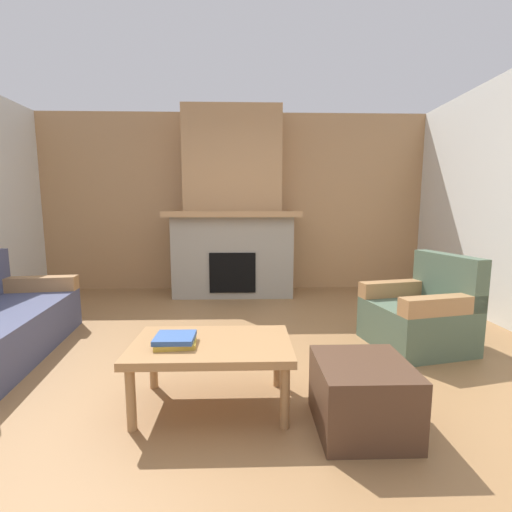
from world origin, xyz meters
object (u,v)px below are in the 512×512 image
(coffee_table, at_px, (212,350))
(armchair, at_px, (421,315))
(fireplace, at_px, (233,216))
(ottoman, at_px, (362,395))

(coffee_table, bearing_deg, armchair, 27.23)
(fireplace, distance_m, coffee_table, 3.13)
(armchair, height_order, coffee_table, armchair)
(fireplace, relative_size, armchair, 3.00)
(coffee_table, bearing_deg, ottoman, -16.17)
(fireplace, xyz_separation_m, armchair, (1.80, -2.09, -0.87))
(fireplace, height_order, ottoman, fireplace)
(fireplace, xyz_separation_m, ottoman, (0.85, -3.29, -0.96))
(armchair, distance_m, coffee_table, 2.05)
(armchair, distance_m, ottoman, 1.52)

